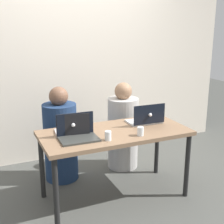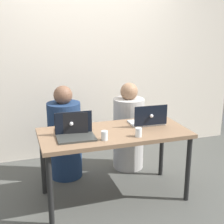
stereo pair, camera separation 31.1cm
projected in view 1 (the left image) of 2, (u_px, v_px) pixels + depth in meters
name	position (u px, v px, depth m)	size (l,w,h in m)	color
ground_plane	(115.00, 196.00, 3.30)	(12.00, 12.00, 0.00)	#474844
back_wall	(74.00, 57.00, 4.07)	(4.50, 0.10, 2.67)	silver
desk	(115.00, 138.00, 3.12)	(1.48, 0.69, 0.73)	#826348
person_on_left	(61.00, 139.00, 3.57)	(0.39, 0.39, 1.10)	navy
person_on_right	(123.00, 130.00, 3.88)	(0.42, 0.42, 1.08)	#B0ADA8
laptop_front_left	(78.00, 134.00, 2.89)	(0.36, 0.27, 0.23)	#373936
laptop_back_right	(146.00, 119.00, 3.33)	(0.37, 0.27, 0.22)	silver
laptop_back_left	(72.00, 129.00, 3.01)	(0.35, 0.28, 0.22)	silver
water_glass_left	(108.00, 136.00, 2.85)	(0.06, 0.06, 0.09)	white
water_glass_right	(140.00, 132.00, 2.97)	(0.06, 0.06, 0.09)	white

